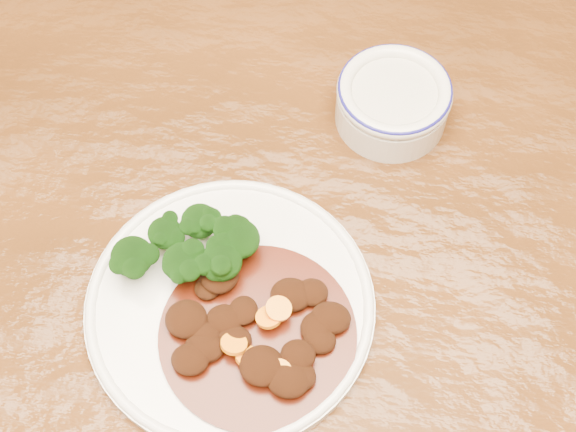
# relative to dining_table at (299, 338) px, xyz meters

# --- Properties ---
(dining_table) EXTENTS (1.50, 0.91, 0.75)m
(dining_table) POSITION_rel_dining_table_xyz_m (0.00, 0.00, 0.00)
(dining_table) COLOR #562C0F
(dining_table) RESTS_ON ground
(dinner_plate) EXTENTS (0.25, 0.25, 0.02)m
(dinner_plate) POSITION_rel_dining_table_xyz_m (-0.06, -0.01, 0.09)
(dinner_plate) COLOR white
(dinner_plate) RESTS_ON dining_table
(broccoli_florets) EXTENTS (0.12, 0.08, 0.04)m
(broccoli_florets) POSITION_rel_dining_table_xyz_m (-0.10, 0.02, 0.12)
(broccoli_florets) COLOR #6F9C50
(broccoli_florets) RESTS_ON dinner_plate
(mince_stew) EXTENTS (0.16, 0.16, 0.02)m
(mince_stew) POSITION_rel_dining_table_xyz_m (-0.03, -0.04, 0.10)
(mince_stew) COLOR #431307
(mince_stew) RESTS_ON dinner_plate
(dip_bowl) EXTENTS (0.11, 0.11, 0.05)m
(dip_bowl) POSITION_rel_dining_table_xyz_m (0.06, 0.21, 0.11)
(dip_bowl) COLOR beige
(dip_bowl) RESTS_ON dining_table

